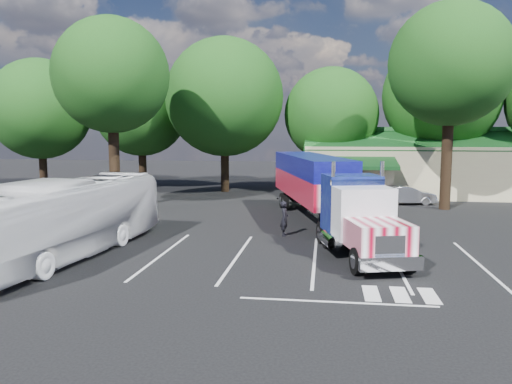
# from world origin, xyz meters

# --- Properties ---
(ground) EXTENTS (120.00, 120.00, 0.00)m
(ground) POSITION_xyz_m (0.00, 0.00, 0.00)
(ground) COLOR black
(ground) RESTS_ON ground
(event_hall) EXTENTS (24.20, 14.12, 5.55)m
(event_hall) POSITION_xyz_m (13.74, 17.81, 2.21)
(event_hall) COLOR beige
(event_hall) RESTS_ON ground
(tree_row_a) EXTENTS (9.00, 9.00, 11.68)m
(tree_row_a) POSITION_xyz_m (-22.00, 16.50, 7.16)
(tree_row_a) COLOR black
(tree_row_a) RESTS_ON ground
(tree_row_b) EXTENTS (8.40, 8.40, 11.35)m
(tree_row_b) POSITION_xyz_m (-13.00, 17.80, 7.13)
(tree_row_b) COLOR black
(tree_row_b) RESTS_ON ground
(tree_row_c) EXTENTS (10.00, 10.00, 13.05)m
(tree_row_c) POSITION_xyz_m (-5.00, 16.20, 8.04)
(tree_row_c) COLOR black
(tree_row_c) RESTS_ON ground
(tree_row_d) EXTENTS (8.00, 8.00, 10.60)m
(tree_row_d) POSITION_xyz_m (4.00, 17.50, 6.58)
(tree_row_d) COLOR black
(tree_row_d) RESTS_ON ground
(tree_row_e) EXTENTS (9.60, 9.60, 12.90)m
(tree_row_e) POSITION_xyz_m (13.00, 18.00, 8.09)
(tree_row_e) COLOR black
(tree_row_e) RESTS_ON ground
(tree_near_left) EXTENTS (7.60, 7.60, 12.65)m
(tree_near_left) POSITION_xyz_m (-10.50, 6.00, 8.81)
(tree_near_left) COLOR black
(tree_near_left) RESTS_ON ground
(tree_near_right) EXTENTS (8.00, 8.00, 13.50)m
(tree_near_right) POSITION_xyz_m (11.50, 8.50, 9.46)
(tree_near_right) COLOR black
(tree_near_right) RESTS_ON ground
(semi_truck) EXTENTS (6.94, 18.74, 3.93)m
(semi_truck) POSITION_xyz_m (3.33, 1.43, 2.22)
(semi_truck) COLOR black
(semi_truck) RESTS_ON ground
(woman) EXTENTS (0.43, 0.64, 1.72)m
(woman) POSITION_xyz_m (1.60, -1.44, 0.86)
(woman) COLOR black
(woman) RESTS_ON ground
(bicycle) EXTENTS (1.48, 1.95, 0.98)m
(bicycle) POSITION_xyz_m (5.50, 1.00, 0.49)
(bicycle) COLOR black
(bicycle) RESTS_ON ground
(tour_bus) EXTENTS (4.01, 11.88, 3.24)m
(tour_bus) POSITION_xyz_m (-7.00, -6.88, 1.62)
(tour_bus) COLOR silver
(tour_bus) RESTS_ON ground
(silver_sedan) EXTENTS (4.18, 2.03, 1.32)m
(silver_sedan) POSITION_xyz_m (9.36, 10.50, 0.66)
(silver_sedan) COLOR #9B9CA2
(silver_sedan) RESTS_ON ground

